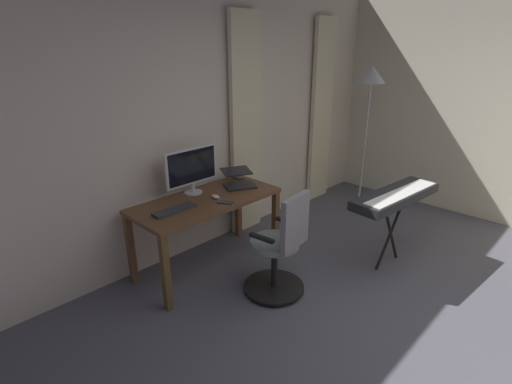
{
  "coord_description": "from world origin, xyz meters",
  "views": [
    {
      "loc": [
        2.6,
        0.52,
        2.15
      ],
      "look_at": [
        0.41,
        -1.63,
        0.96
      ],
      "focal_mm": 26.9,
      "sensor_mm": 36.0,
      "label": 1
    }
  ],
  "objects_px": {
    "desk": "(207,208)",
    "laptop": "(239,180)",
    "piano_keyboard": "(396,197)",
    "floor_lamp": "(370,88)",
    "computer_mouse": "(215,197)",
    "office_chair": "(281,249)",
    "cell_phone_by_monitor": "(239,178)",
    "computer_monitor": "(192,168)",
    "cell_phone_face_up": "(225,202)",
    "computer_keyboard": "(174,210)"
  },
  "relations": [
    {
      "from": "desk",
      "to": "piano_keyboard",
      "type": "relative_size",
      "value": 1.28
    },
    {
      "from": "computer_keyboard",
      "to": "computer_mouse",
      "type": "relative_size",
      "value": 4.01
    },
    {
      "from": "laptop",
      "to": "piano_keyboard",
      "type": "xyz_separation_m",
      "value": [
        -0.85,
        1.34,
        -0.06
      ]
    },
    {
      "from": "laptop",
      "to": "piano_keyboard",
      "type": "distance_m",
      "value": 1.59
    },
    {
      "from": "laptop",
      "to": "floor_lamp",
      "type": "xyz_separation_m",
      "value": [
        -1.94,
        0.36,
        0.82
      ]
    },
    {
      "from": "office_chair",
      "to": "cell_phone_by_monitor",
      "type": "bearing_deg",
      "value": 58.05
    },
    {
      "from": "office_chair",
      "to": "cell_phone_face_up",
      "type": "relative_size",
      "value": 6.89
    },
    {
      "from": "computer_keyboard",
      "to": "cell_phone_by_monitor",
      "type": "xyz_separation_m",
      "value": [
        -1.02,
        -0.25,
        -0.01
      ]
    },
    {
      "from": "desk",
      "to": "cell_phone_face_up",
      "type": "height_order",
      "value": "cell_phone_face_up"
    },
    {
      "from": "laptop",
      "to": "cell_phone_by_monitor",
      "type": "distance_m",
      "value": 0.24
    },
    {
      "from": "computer_monitor",
      "to": "floor_lamp",
      "type": "relative_size",
      "value": 0.31
    },
    {
      "from": "computer_mouse",
      "to": "piano_keyboard",
      "type": "xyz_separation_m",
      "value": [
        -1.26,
        1.23,
        -0.03
      ]
    },
    {
      "from": "desk",
      "to": "computer_mouse",
      "type": "height_order",
      "value": "computer_mouse"
    },
    {
      "from": "desk",
      "to": "laptop",
      "type": "xyz_separation_m",
      "value": [
        -0.47,
        -0.04,
        0.16
      ]
    },
    {
      "from": "cell_phone_by_monitor",
      "to": "desk",
      "type": "bearing_deg",
      "value": 24.57
    },
    {
      "from": "desk",
      "to": "cell_phone_by_monitor",
      "type": "bearing_deg",
      "value": -161.21
    },
    {
      "from": "computer_monitor",
      "to": "laptop",
      "type": "bearing_deg",
      "value": 159.93
    },
    {
      "from": "office_chair",
      "to": "cell_phone_face_up",
      "type": "xyz_separation_m",
      "value": [
        0.1,
        -0.61,
        0.3
      ]
    },
    {
      "from": "computer_mouse",
      "to": "desk",
      "type": "bearing_deg",
      "value": -44.28
    },
    {
      "from": "desk",
      "to": "piano_keyboard",
      "type": "xyz_separation_m",
      "value": [
        -1.33,
        1.29,
        0.09
      ]
    },
    {
      "from": "computer_keyboard",
      "to": "floor_lamp",
      "type": "height_order",
      "value": "floor_lamp"
    },
    {
      "from": "cell_phone_face_up",
      "to": "floor_lamp",
      "type": "relative_size",
      "value": 0.08
    },
    {
      "from": "office_chair",
      "to": "cell_phone_face_up",
      "type": "distance_m",
      "value": 0.69
    },
    {
      "from": "computer_keyboard",
      "to": "computer_mouse",
      "type": "height_order",
      "value": "computer_mouse"
    },
    {
      "from": "computer_monitor",
      "to": "laptop",
      "type": "height_order",
      "value": "computer_monitor"
    },
    {
      "from": "computer_monitor",
      "to": "piano_keyboard",
      "type": "xyz_separation_m",
      "value": [
        -1.32,
        1.51,
        -0.27
      ]
    },
    {
      "from": "cell_phone_face_up",
      "to": "piano_keyboard",
      "type": "bearing_deg",
      "value": 111.32
    },
    {
      "from": "laptop",
      "to": "floor_lamp",
      "type": "relative_size",
      "value": 0.23
    },
    {
      "from": "computer_mouse",
      "to": "cell_phone_face_up",
      "type": "distance_m",
      "value": 0.16
    },
    {
      "from": "laptop",
      "to": "cell_phone_face_up",
      "type": "height_order",
      "value": "laptop"
    },
    {
      "from": "piano_keyboard",
      "to": "cell_phone_face_up",
      "type": "bearing_deg",
      "value": -35.17
    },
    {
      "from": "piano_keyboard",
      "to": "laptop",
      "type": "bearing_deg",
      "value": -52.3
    },
    {
      "from": "piano_keyboard",
      "to": "desk",
      "type": "bearing_deg",
      "value": -39.17
    },
    {
      "from": "desk",
      "to": "computer_mouse",
      "type": "relative_size",
      "value": 14.55
    },
    {
      "from": "cell_phone_by_monitor",
      "to": "floor_lamp",
      "type": "height_order",
      "value": "floor_lamp"
    },
    {
      "from": "office_chair",
      "to": "computer_mouse",
      "type": "xyz_separation_m",
      "value": [
        0.1,
        -0.76,
        0.32
      ]
    },
    {
      "from": "desk",
      "to": "floor_lamp",
      "type": "distance_m",
      "value": 2.62
    },
    {
      "from": "cell_phone_face_up",
      "to": "computer_monitor",
      "type": "bearing_deg",
      "value": -111.7
    },
    {
      "from": "computer_monitor",
      "to": "floor_lamp",
      "type": "height_order",
      "value": "floor_lamp"
    },
    {
      "from": "office_chair",
      "to": "laptop",
      "type": "distance_m",
      "value": 0.99
    },
    {
      "from": "computer_mouse",
      "to": "piano_keyboard",
      "type": "height_order",
      "value": "piano_keyboard"
    },
    {
      "from": "cell_phone_face_up",
      "to": "office_chair",
      "type": "bearing_deg",
      "value": 71.47
    },
    {
      "from": "piano_keyboard",
      "to": "floor_lamp",
      "type": "bearing_deg",
      "value": -132.86
    },
    {
      "from": "laptop",
      "to": "computer_mouse",
      "type": "distance_m",
      "value": 0.42
    },
    {
      "from": "desk",
      "to": "laptop",
      "type": "height_order",
      "value": "laptop"
    },
    {
      "from": "laptop",
      "to": "piano_keyboard",
      "type": "relative_size",
      "value": 0.39
    },
    {
      "from": "piano_keyboard",
      "to": "office_chair",
      "type": "bearing_deg",
      "value": -16.91
    },
    {
      "from": "floor_lamp",
      "to": "computer_mouse",
      "type": "bearing_deg",
      "value": -6.23
    },
    {
      "from": "computer_monitor",
      "to": "piano_keyboard",
      "type": "bearing_deg",
      "value": 131.19
    },
    {
      "from": "cell_phone_by_monitor",
      "to": "piano_keyboard",
      "type": "relative_size",
      "value": 0.13
    }
  ]
}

